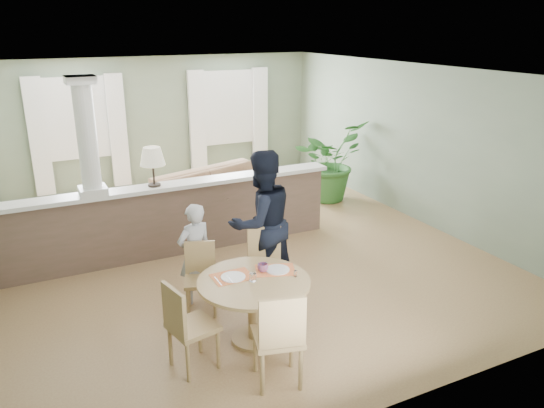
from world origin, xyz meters
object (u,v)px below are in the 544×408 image
chair_far_man (266,263)px  chair_side (186,324)px  sofa (216,194)px  man_person (262,223)px  chair_near (279,335)px  houseplant (329,161)px  child_person (195,254)px  chair_far_boy (201,274)px  dining_table (254,292)px

chair_far_man → chair_side: (-1.31, -0.89, -0.01)m
sofa → man_person: size_ratio=1.47×
chair_near → houseplant: bearing=-112.0°
child_person → man_person: (0.86, -0.10, 0.29)m
chair_side → chair_near: bearing=-144.4°
chair_far_boy → man_person: 1.00m
sofa → chair_near: (-1.18, -4.83, 0.16)m
chair_side → child_person: bearing=-34.8°
houseplant → dining_table: size_ratio=1.27×
chair_near → chair_side: (-0.71, 0.64, -0.03)m
chair_far_boy → chair_far_man: (0.79, -0.19, 0.06)m
sofa → chair_near: size_ratio=2.73×
chair_far_boy → man_person: size_ratio=0.46×
chair_far_man → man_person: size_ratio=0.52×
houseplant → child_person: size_ratio=1.20×
sofa → dining_table: dining_table is taller
child_person → chair_far_man: bearing=137.2°
houseplant → dining_table: houseplant is taller
sofa → chair_side: chair_side is taller
chair_near → chair_side: chair_near is taller
chair_side → child_person: child_person is taller
houseplant → chair_near: size_ratio=1.53×
dining_table → chair_near: 0.83m
child_person → man_person: bearing=159.4°
child_person → chair_near: bearing=81.1°
chair_side → sofa: bearing=-36.9°
sofa → chair_near: bearing=-120.7°
chair_far_boy → chair_near: chair_near is taller
sofa → chair_far_man: bearing=-117.0°
houseplant → chair_far_man: bearing=-132.2°
child_person → houseplant: bearing=-156.9°
sofa → chair_side: bearing=-131.2°
sofa → man_person: man_person is taller
chair_far_boy → child_person: 0.29m
dining_table → man_person: size_ratio=0.65×
dining_table → chair_far_boy: (-0.30, 0.89, -0.11)m
chair_side → chair_far_man: bearing=-68.4°
chair_far_boy → chair_far_man: bearing=5.8°
chair_far_boy → sofa: bearing=85.7°
sofa → chair_side: (-1.89, -4.19, 0.12)m
man_person → sofa: bearing=-107.8°
houseplant → child_person: (-3.67, -2.78, -0.13)m
dining_table → man_person: man_person is taller
houseplant → chair_side: size_ratio=1.62×
chair_far_man → man_person: man_person is taller
houseplant → chair_near: (-3.50, -4.73, -0.22)m
chair_far_boy → child_person: (0.01, 0.23, 0.17)m
sofa → chair_far_boy: (-1.37, -3.11, 0.07)m
chair_near → man_person: man_person is taller
sofa → child_person: size_ratio=2.14×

